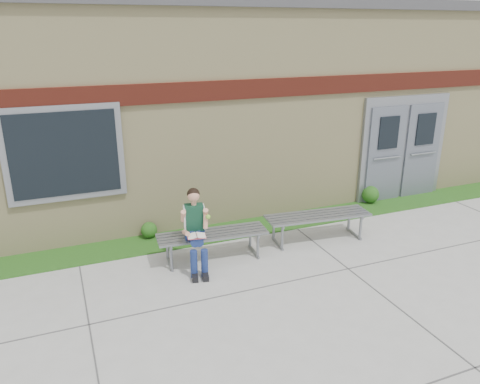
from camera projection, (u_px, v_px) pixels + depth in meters
name	position (u px, v px, depth m)	size (l,w,h in m)	color
ground	(310.00, 297.00, 6.71)	(80.00, 80.00, 0.00)	#9E9E99
grass_strip	(241.00, 229.00, 8.98)	(16.00, 0.80, 0.02)	#264C14
school_building	(189.00, 96.00, 11.25)	(16.20, 6.22, 4.20)	beige
bench_left	(213.00, 239.00, 7.72)	(1.85, 0.65, 0.47)	gray
bench_right	(318.00, 220.00, 8.42)	(1.94, 0.71, 0.49)	gray
girl	(195.00, 228.00, 7.32)	(0.46, 0.79, 1.31)	navy
shrub_mid	(149.00, 230.00, 8.54)	(0.29, 0.29, 0.29)	#264C14
shrub_east	(370.00, 194.00, 10.25)	(0.38, 0.38, 0.38)	#264C14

